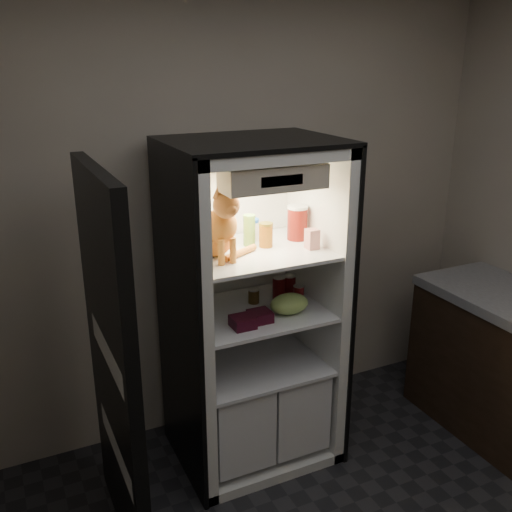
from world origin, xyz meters
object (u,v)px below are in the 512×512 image
Objects in this scene: tabby_cat at (218,229)px; grape_bag at (289,304)px; berry_box_left at (243,322)px; cream_carton at (312,239)px; mayo_tub at (251,230)px; refrigerator at (250,329)px; soda_can_c at (299,295)px; pepper_jar at (297,223)px; condiment_jar at (254,296)px; parmesan_shaker at (249,230)px; soda_can_a at (279,288)px; salsa_jar at (266,235)px; berry_box_right at (260,316)px; soda_can_b at (289,286)px.

tabby_cat is 0.59m from grape_bag.
cream_carton is at bearing 7.70° from berry_box_left.
berry_box_left is (-0.21, -0.34, -0.38)m from mayo_tub.
refrigerator is 0.69m from tabby_cat.
tabby_cat is 3.53× the size of soda_can_c.
pepper_jar is at bearing 1.34° from refrigerator.
berry_box_left is at bearing -125.47° from condiment_jar.
refrigerator is 10.94× the size of parmesan_shaker.
cream_carton is 0.40m from soda_can_a.
pepper_jar reaches higher than parmesan_shaker.
salsa_jar is 1.18× the size of soda_can_c.
condiment_jar is (0.03, 0.00, -0.39)m from parmesan_shaker.
parmesan_shaker is (0.23, 0.11, -0.06)m from tabby_cat.
berry_box_right is (-0.04, -0.21, 0.18)m from refrigerator.
parmesan_shaker reaches higher than cream_carton.
grape_bag is at bearing -142.59° from soda_can_c.
tabby_cat is at bearing -153.94° from parmesan_shaker.
salsa_jar is 0.41m from soda_can_c.
tabby_cat reaches higher than berry_box_right.
berry_box_right is (0.11, 0.03, -0.00)m from berry_box_left.
cream_carton is 0.93× the size of berry_box_left.
mayo_tub reaches higher than grape_bag.
berry_box_right is at bearing 13.31° from berry_box_left.
parmesan_shaker is 1.98× the size of condiment_jar.
mayo_tub is at bearing 158.64° from pepper_jar.
berry_box_right is (-0.04, -0.23, -0.41)m from parmesan_shaker.
cream_carton is at bearing -33.17° from salsa_jar.
grape_bag is at bearing -127.69° from pepper_jar.
pepper_jar is at bearing -2.68° from parmesan_shaker.
berry_box_left is at bearing -122.75° from refrigerator.
refrigerator is 0.34m from soda_can_c.
parmesan_shaker reaches higher than soda_can_b.
soda_can_c is at bearing -4.66° from tabby_cat.
soda_can_c reaches higher than condiment_jar.
pepper_jar is 0.19m from cream_carton.
mayo_tub is at bearing 154.12° from soda_can_b.
berry_box_left is at bearing -121.35° from mayo_tub.
soda_can_b is at bearing 14.41° from salsa_jar.
parmesan_shaker is 0.47m from soda_can_c.
refrigerator is 4.69× the size of tabby_cat.
pepper_jar is 0.41m from soda_can_c.
soda_can_c is (-0.00, -0.11, -0.01)m from soda_can_b.
tabby_cat is 3.00× the size of salsa_jar.
grape_bag is (-0.10, -0.08, -0.00)m from soda_can_c.
condiment_jar reaches higher than berry_box_left.
soda_can_c is (-0.05, -0.11, -0.39)m from pepper_jar.
salsa_jar reaches higher than mayo_tub.
soda_can_c is at bearing 115.99° from cream_carton.
soda_can_a is (-0.11, 0.00, -0.38)m from pepper_jar.
salsa_jar is (0.02, -0.14, 0.00)m from mayo_tub.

